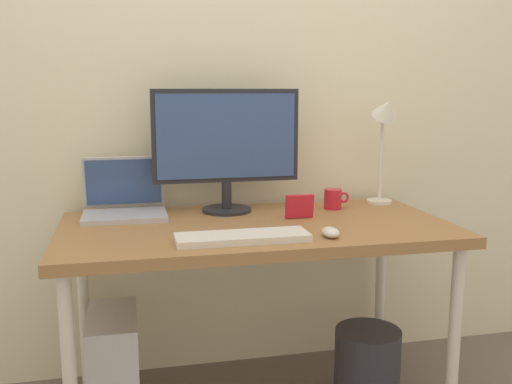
% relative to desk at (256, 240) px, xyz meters
% --- Properties ---
extents(back_wall, '(4.40, 0.04, 2.60)m').
position_rel_desk_xyz_m(back_wall, '(0.00, 0.43, 0.62)').
color(back_wall, beige).
rests_on(back_wall, ground_plane).
extents(desk, '(1.43, 0.74, 0.74)m').
position_rel_desk_xyz_m(desk, '(0.00, 0.00, 0.00)').
color(desk, olive).
rests_on(desk, ground_plane).
extents(monitor, '(0.59, 0.20, 0.49)m').
position_rel_desk_xyz_m(monitor, '(-0.07, 0.24, 0.35)').
color(monitor, '#232328').
rests_on(monitor, desk).
extents(laptop, '(0.32, 0.26, 0.23)m').
position_rel_desk_xyz_m(laptop, '(-0.48, 0.25, 0.12)').
color(laptop, '#B2B2B7').
rests_on(laptop, desk).
extents(desk_lamp, '(0.11, 0.16, 0.48)m').
position_rel_desk_xyz_m(desk_lamp, '(0.62, 0.24, 0.40)').
color(desk_lamp, silver).
rests_on(desk_lamp, desk).
extents(keyboard, '(0.44, 0.14, 0.02)m').
position_rel_desk_xyz_m(keyboard, '(-0.10, -0.23, 0.07)').
color(keyboard, silver).
rests_on(keyboard, desk).
extents(mouse, '(0.06, 0.09, 0.03)m').
position_rel_desk_xyz_m(mouse, '(0.20, -0.25, 0.08)').
color(mouse, silver).
rests_on(mouse, desk).
extents(coffee_mug, '(0.11, 0.07, 0.08)m').
position_rel_desk_xyz_m(coffee_mug, '(0.37, 0.19, 0.10)').
color(coffee_mug, red).
rests_on(coffee_mug, desk).
extents(photo_frame, '(0.11, 0.03, 0.09)m').
position_rel_desk_xyz_m(photo_frame, '(0.18, 0.05, 0.11)').
color(photo_frame, red).
rests_on(photo_frame, desk).
extents(computer_tower, '(0.18, 0.36, 0.42)m').
position_rel_desk_xyz_m(computer_tower, '(-0.54, 0.03, -0.47)').
color(computer_tower, silver).
rests_on(computer_tower, ground_plane).
extents(wastebasket, '(0.26, 0.26, 0.30)m').
position_rel_desk_xyz_m(wastebasket, '(0.44, -0.05, -0.53)').
color(wastebasket, '#333338').
rests_on(wastebasket, ground_plane).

